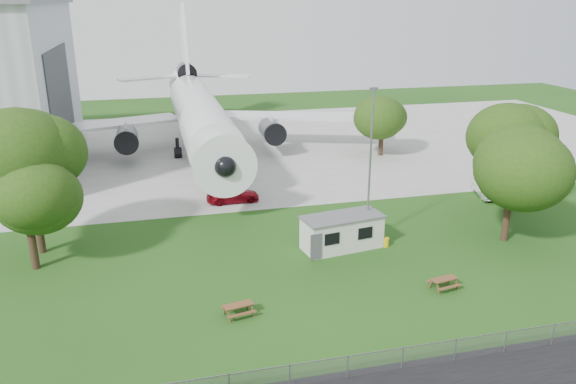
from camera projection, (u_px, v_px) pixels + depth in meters
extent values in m
plane|color=#2A5B19|center=(284.00, 290.00, 36.91)|extent=(160.00, 160.00, 0.00)
cube|color=#B7B7B2|center=(215.00, 149.00, 71.77)|extent=(120.00, 46.00, 0.03)
cube|color=#2D3033|center=(63.00, 109.00, 61.15)|extent=(0.16, 16.00, 12.96)
cylinder|color=white|center=(200.00, 116.00, 65.99)|extent=(5.40, 34.00, 5.40)
cone|color=white|center=(221.00, 158.00, 48.55)|extent=(5.40, 5.50, 5.40)
cone|color=white|center=(186.00, 84.00, 85.00)|extent=(4.86, 9.00, 4.86)
cube|color=white|center=(92.00, 126.00, 66.48)|extent=(21.36, 10.77, 0.36)
cube|color=white|center=(296.00, 116.00, 72.16)|extent=(21.36, 10.77, 0.36)
cube|color=white|center=(184.00, 46.00, 83.14)|extent=(0.46, 9.96, 12.17)
cylinder|color=#515459|center=(127.00, 139.00, 64.29)|extent=(2.50, 4.20, 2.50)
cylinder|color=#515459|center=(272.00, 131.00, 68.15)|extent=(2.50, 4.20, 2.50)
cylinder|color=#515459|center=(186.00, 72.00, 83.43)|extent=(2.60, 4.50, 2.60)
cylinder|color=black|center=(218.00, 188.00, 53.04)|extent=(0.36, 0.36, 2.40)
cylinder|color=black|center=(178.00, 148.00, 67.54)|extent=(0.44, 0.44, 2.40)
cylinder|color=black|center=(224.00, 145.00, 68.82)|extent=(0.44, 0.44, 2.40)
cube|color=silver|center=(342.00, 233.00, 42.87)|extent=(6.32, 3.42, 2.50)
cube|color=#59595B|center=(342.00, 217.00, 42.44)|extent=(6.55, 3.64, 0.12)
cylinder|color=gold|center=(386.00, 242.00, 43.38)|extent=(0.50, 0.50, 0.70)
cube|color=gray|center=(328.00, 381.00, 28.19)|extent=(58.00, 0.04, 1.30)
cylinder|color=slate|center=(370.00, 168.00, 42.50)|extent=(0.16, 0.16, 12.00)
cylinder|color=#382619|center=(39.00, 226.00, 41.84)|extent=(0.56, 0.56, 4.21)
sphere|color=#335215|center=(28.00, 160.00, 40.16)|extent=(7.83, 7.83, 7.83)
cylinder|color=#382619|center=(33.00, 249.00, 39.49)|extent=(0.56, 0.56, 2.98)
sphere|color=#335215|center=(25.00, 201.00, 38.30)|extent=(6.95, 6.95, 6.95)
cylinder|color=#382619|center=(506.00, 220.00, 44.10)|extent=(0.56, 0.56, 3.45)
sphere|color=#335215|center=(513.00, 168.00, 42.72)|extent=(7.39, 7.39, 7.39)
cylinder|color=#382619|center=(510.00, 192.00, 50.00)|extent=(0.56, 0.56, 3.72)
sphere|color=#335215|center=(517.00, 142.00, 48.52)|extent=(6.90, 6.90, 6.90)
cylinder|color=#382619|center=(381.00, 145.00, 68.40)|extent=(0.56, 0.56, 2.65)
sphere|color=#335215|center=(382.00, 119.00, 67.35)|extent=(6.44, 6.44, 6.44)
imported|color=silver|center=(486.00, 188.00, 54.44)|extent=(2.84, 5.08, 1.59)
imported|color=maroon|center=(233.00, 195.00, 52.74)|extent=(4.99, 2.12, 1.43)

